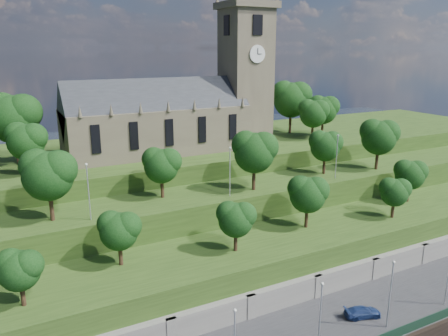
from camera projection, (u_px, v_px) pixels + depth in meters
retaining_wall at (282, 300)px, 54.73m from camera, size 160.00×2.10×5.00m
embankment_lower at (257, 268)px, 59.50m from camera, size 160.00×12.00×8.00m
embankment_upper at (221, 227)px, 68.39m from camera, size 160.00×10.00×12.00m
hilltop at (173, 182)px, 85.99m from camera, size 160.00×32.00×15.00m
church at (182, 108)px, 78.91m from camera, size 38.60×12.35×27.60m
trees_lower at (284, 203)px, 59.35m from camera, size 64.58×8.53×7.71m
trees_upper at (247, 151)px, 66.09m from camera, size 61.45×8.57×9.23m
trees_hilltop at (177, 112)px, 78.58m from camera, size 72.70×16.44×11.42m
lamp_posts_promenade at (320, 314)px, 44.59m from camera, size 60.36×0.36×8.40m
lamp_posts_upper at (230, 168)px, 63.09m from camera, size 40.36×0.36×7.43m
car_right at (363, 312)px, 52.00m from camera, size 4.75×3.02×1.28m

